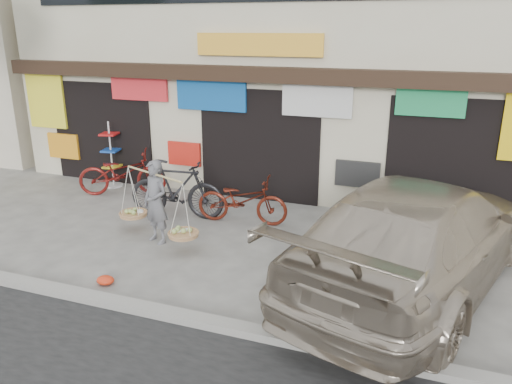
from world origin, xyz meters
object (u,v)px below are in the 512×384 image
(street_vendor, at_px, (156,205))
(suv, at_px, (419,234))
(display_rack, at_px, (112,161))
(bike_1, at_px, (177,189))
(bike_0, at_px, (122,173))
(bike_2, at_px, (242,200))

(street_vendor, relative_size, suv, 0.30)
(street_vendor, bearing_deg, suv, 21.08)
(street_vendor, relative_size, display_rack, 1.16)
(bike_1, height_order, suv, suv)
(bike_0, bearing_deg, street_vendor, -158.74)
(display_rack, bearing_deg, bike_0, -36.93)
(bike_1, xyz_separation_m, suv, (5.19, -1.40, 0.24))
(suv, bearing_deg, bike_2, -5.10)
(street_vendor, bearing_deg, bike_2, 73.09)
(bike_2, bearing_deg, bike_1, 90.12)
(bike_1, bearing_deg, street_vendor, -174.47)
(street_vendor, height_order, bike_1, street_vendor)
(bike_1, height_order, bike_2, bike_1)
(street_vendor, bearing_deg, bike_1, 123.76)
(bike_2, relative_size, suv, 0.30)
(bike_1, distance_m, bike_2, 1.52)
(street_vendor, distance_m, bike_0, 3.28)
(street_vendor, bearing_deg, display_rack, 158.93)
(bike_1, distance_m, display_rack, 3.07)
(bike_0, relative_size, suv, 0.33)
(street_vendor, distance_m, bike_1, 1.39)
(bike_1, bearing_deg, display_rack, 55.75)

